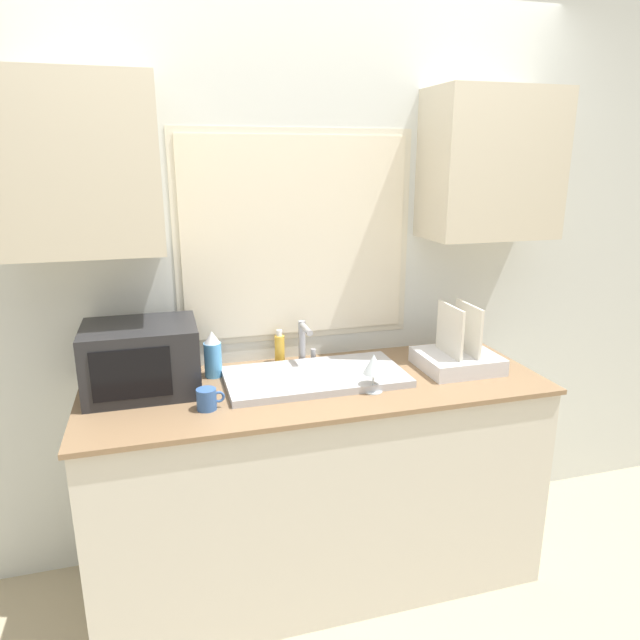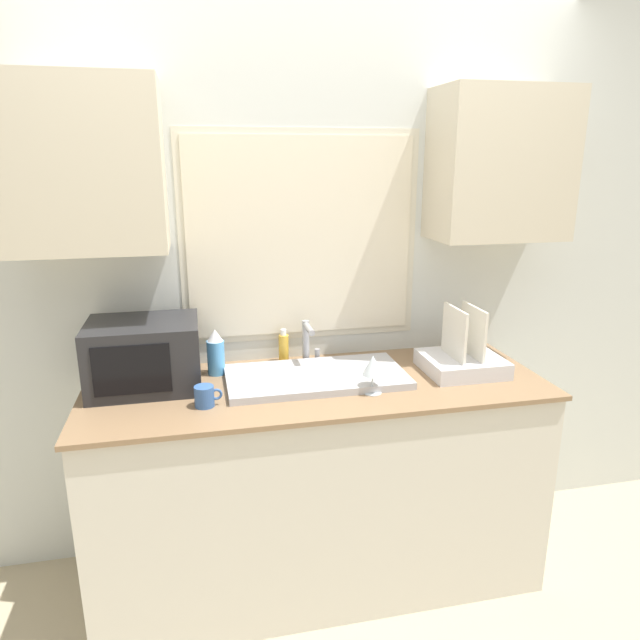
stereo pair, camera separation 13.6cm
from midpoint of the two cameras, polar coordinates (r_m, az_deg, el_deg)
The scene contains 11 objects.
ground_plane at distance 2.62m, azimuth 3.26°, elevation -28.34°, with size 12.00×12.00×0.00m, color tan.
countertop at distance 2.59m, azimuth 1.34°, elevation -15.82°, with size 1.90×0.71×0.93m.
wall_back at distance 2.56m, azimuth -0.29°, elevation 6.35°, with size 6.00×0.38×2.60m.
sink_basin at distance 2.40m, azimuth 1.31°, elevation -5.70°, with size 0.75×0.39×0.03m.
faucet at distance 2.55m, azimuth 0.36°, elevation -1.94°, with size 0.08×0.16×0.20m.
microwave at distance 2.38m, azimuth -15.61°, elevation -3.38°, with size 0.44×0.35×0.27m.
dish_rack at distance 2.57m, azimuth 15.49°, elevation -3.83°, with size 0.33×0.30×0.29m.
spray_bottle at distance 2.47m, azimuth -8.84°, elevation -3.26°, with size 0.07×0.07×0.20m.
soap_bottle at distance 2.60m, azimuth -2.16°, elevation -2.77°, with size 0.05×0.05×0.15m.
mug_near_sink at distance 2.18m, azimuth -9.68°, elevation -7.55°, with size 0.10×0.07×0.08m.
wine_glass at distance 2.26m, azimuth 7.04°, elevation -4.64°, with size 0.08×0.08×0.16m.
Camera 2 is at (-0.47, -1.82, 1.82)m, focal length 32.00 mm.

